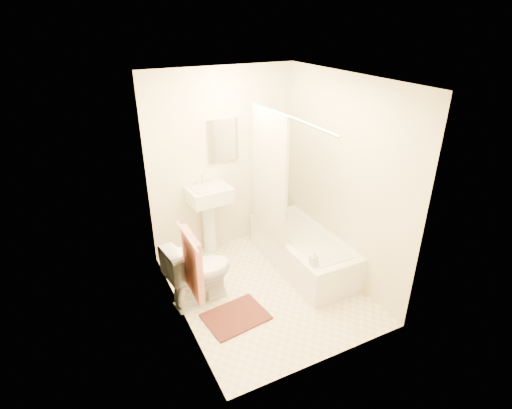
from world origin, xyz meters
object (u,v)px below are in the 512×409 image
sink (209,217)px  bath_mat (236,317)px  toilet (199,272)px  soap_bottle (314,258)px  bathtub (303,250)px

sink → bath_mat: size_ratio=1.62×
bath_mat → sink: bearing=80.1°
toilet → bath_mat: size_ratio=1.16×
toilet → soap_bottle: toilet is taller
sink → bathtub: 1.29m
bathtub → bath_mat: 1.30m
bathtub → sink: bearing=138.0°
sink → soap_bottle: 1.59m
toilet → bath_mat: bearing=-160.8°
sink → soap_bottle: bearing=-69.0°
bathtub → toilet: bearing=-177.5°
bathtub → bath_mat: bathtub is taller
toilet → bathtub: 1.41m
toilet → sink: bearing=-35.3°
bath_mat → soap_bottle: bearing=-4.9°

